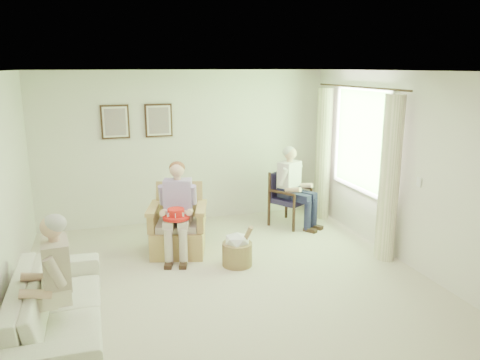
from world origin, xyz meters
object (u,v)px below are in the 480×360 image
(wood_armchair, at_px, (288,196))
(sofa, at_px, (58,307))
(red_hat, at_px, (176,215))
(wicker_armchair, at_px, (178,231))
(person_dark, at_px, (292,182))
(hatbox, at_px, (237,249))
(person_wicker, at_px, (178,204))
(person_sofa, at_px, (52,275))

(wood_armchair, distance_m, sofa, 4.40)
(sofa, bearing_deg, red_hat, -44.13)
(wicker_armchair, bearing_deg, person_dark, 31.51)
(red_hat, bearing_deg, hatbox, -26.92)
(wood_armchair, bearing_deg, person_wicker, 168.98)
(wood_armchair, xyz_separation_m, person_sofa, (-3.58, -2.71, 0.24))
(person_sofa, relative_size, hatbox, 2.12)
(wood_armchair, relative_size, hatbox, 1.49)
(wicker_armchair, height_order, sofa, wicker_armchair)
(person_wicker, distance_m, hatbox, 1.05)
(wicker_armchair, bearing_deg, hatbox, -30.29)
(wicker_armchair, relative_size, person_dark, 0.75)
(wood_armchair, relative_size, red_hat, 2.45)
(wood_armchair, height_order, person_wicker, person_wicker)
(person_wicker, height_order, person_sofa, person_wicker)
(red_hat, bearing_deg, person_sofa, -131.37)
(person_wicker, distance_m, person_dark, 2.17)
(person_sofa, bearing_deg, person_wicker, 135.23)
(wicker_armchair, xyz_separation_m, person_wicker, (-0.00, -0.13, 0.46))
(wicker_armchair, relative_size, person_wicker, 0.75)
(person_dark, height_order, person_sofa, person_dark)
(wicker_armchair, xyz_separation_m, person_dark, (2.05, 0.58, 0.46))
(person_dark, xyz_separation_m, hatbox, (-1.36, -1.29, -0.54))
(person_sofa, bearing_deg, wicker_armchair, 137.15)
(wicker_armchair, xyz_separation_m, person_sofa, (-1.53, -1.99, 0.42))
(wood_armchair, relative_size, sofa, 0.42)
(wicker_armchair, distance_m, person_sofa, 2.54)
(wicker_armchair, height_order, red_hat, wicker_armchair)
(hatbox, bearing_deg, wood_armchair, 46.74)
(sofa, xyz_separation_m, red_hat, (1.46, 1.50, 0.36))
(red_hat, relative_size, hatbox, 0.61)
(wood_armchair, height_order, hatbox, wood_armchair)
(person_dark, height_order, red_hat, person_dark)
(wicker_armchair, height_order, person_sofa, person_sofa)
(sofa, relative_size, hatbox, 3.54)
(wicker_armchair, height_order, person_dark, person_dark)
(wicker_armchair, height_order, wood_armchair, wicker_armchair)
(red_hat, bearing_deg, wood_armchair, 26.51)
(wicker_armchair, bearing_deg, red_hat, -86.32)
(sofa, distance_m, hatbox, 2.49)
(person_dark, relative_size, person_sofa, 1.04)
(red_hat, bearing_deg, sofa, -134.13)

